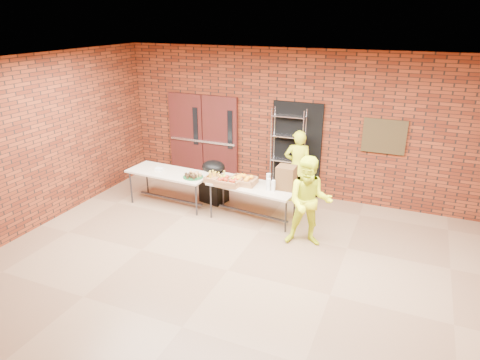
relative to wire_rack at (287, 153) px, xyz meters
name	(u,v)px	position (x,y,z in m)	size (l,w,h in m)	color
room	(226,178)	(0.06, -3.32, 0.61)	(8.08, 7.08, 3.28)	brown
double_doors	(203,139)	(-2.14, 0.12, 0.06)	(1.78, 0.12, 2.10)	#411212
dark_doorway	(296,150)	(0.16, 0.14, 0.06)	(1.10, 0.06, 2.10)	black
bronze_plaque	(384,136)	(1.96, 0.13, 0.56)	(0.85, 0.04, 0.70)	#392C16
wire_rack	(287,153)	(0.00, 0.00, 0.00)	(0.73, 0.24, 1.98)	silver
table_left	(169,174)	(-2.15, -1.44, -0.32)	(1.83, 0.85, 0.73)	#C3AF95
table_right	(253,188)	(-0.26, -1.43, -0.33)	(1.83, 0.94, 0.72)	#C3AF95
basket_bananas	(216,179)	(-1.01, -1.51, -0.21)	(0.41, 0.32, 0.13)	#9D6C3F
basket_oranges	(243,180)	(-0.46, -1.42, -0.20)	(0.50, 0.39, 0.16)	#9D6C3F
basket_apples	(228,181)	(-0.71, -1.57, -0.20)	(0.49, 0.38, 0.15)	#9D6C3F
muffin_tray	(193,175)	(-1.52, -1.53, -0.21)	(0.41, 0.41, 0.10)	#144D23
napkin_box	(159,169)	(-2.38, -1.45, -0.23)	(0.17, 0.12, 0.06)	white
coffee_dispenser	(286,178)	(0.39, -1.34, -0.04)	(0.35, 0.31, 0.46)	brown
cup_stack_front	(268,185)	(0.10, -1.54, -0.15)	(0.08, 0.08, 0.23)	white
cup_stack_mid	(273,186)	(0.21, -1.55, -0.16)	(0.07, 0.07, 0.22)	white
cup_stack_back	(269,180)	(0.05, -1.37, -0.14)	(0.09, 0.09, 0.27)	white
covered_grill	(214,181)	(-1.34, -0.96, -0.52)	(0.59, 0.53, 0.94)	black
volunteer_woman	(298,166)	(0.30, -0.22, -0.19)	(0.58, 0.38, 1.59)	#E9FA1B
volunteer_man	(309,202)	(1.01, -1.98, -0.17)	(0.79, 0.62, 1.64)	#E9FA1B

